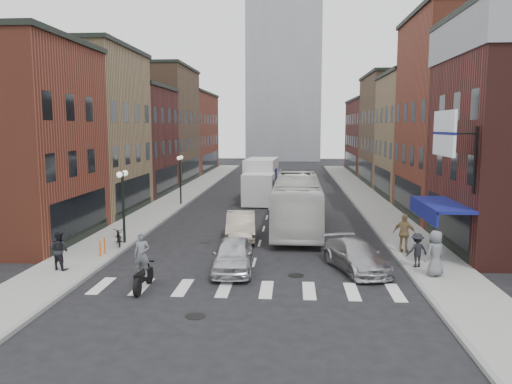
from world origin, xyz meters
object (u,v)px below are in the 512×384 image
streetlamp_near (123,193)px  ped_left_solo (59,250)px  ped_right_c (435,253)px  motorcycle_rider (143,263)px  sedan_left_near (233,255)px  ped_right_a (417,250)px  box_truck (261,181)px  parked_bicycle (119,236)px  billboard_sign (446,135)px  bike_rack (102,247)px  ped_right_b (405,233)px  transit_bus (297,203)px  streetlamp_far (180,170)px  sedan_left_far (241,226)px  curb_car (356,256)px

streetlamp_near → ped_left_solo: streetlamp_near is taller
ped_right_c → motorcycle_rider: bearing=-20.1°
sedan_left_near → ped_right_a: (8.32, 0.77, 0.19)m
box_truck → parked_bicycle: (-6.55, -17.46, -1.16)m
billboard_sign → ped_right_c: (-0.68, -1.59, -4.99)m
bike_rack → sedan_left_near: 7.00m
box_truck → ped_right_a: box_truck is taller
ped_left_solo → ped_right_c: ped_right_c is taller
ped_right_b → ped_left_solo: bearing=43.7°
box_truck → transit_bus: bearing=-71.8°
sedan_left_near → billboard_sign: bearing=3.4°
ped_left_solo → ped_right_b: size_ratio=0.89×
billboard_sign → ped_left_solo: bearing=-174.0°
ped_right_b → transit_bus: bearing=-20.2°
streetlamp_near → ped_left_solo: 5.75m
parked_bicycle → ped_right_b: 15.01m
bike_rack → transit_bus: bearing=38.9°
streetlamp_far → bike_rack: size_ratio=5.14×
ped_right_b → sedan_left_far: bearing=9.3°
streetlamp_near → ped_right_a: streetlamp_near is taller
ped_right_a → motorcycle_rider: bearing=0.4°
streetlamp_far → parked_bicycle: size_ratio=2.17×
billboard_sign → sedan_left_near: (-9.43, -1.02, -5.39)m
streetlamp_far → ped_right_a: streetlamp_far is taller
sedan_left_far → ped_right_b: bearing=-24.9°
box_truck → transit_bus: (3.07, -11.73, -0.11)m
transit_bus → sedan_left_far: bearing=-135.6°
bike_rack → ped_right_c: bearing=-8.8°
transit_bus → ped_right_a: (5.36, -8.89, -0.77)m
sedan_left_near → ped_right_b: (8.34, 3.44, 0.39)m
bike_rack → ped_right_a: 15.12m
ped_right_b → motorcycle_rider: bearing=57.5°
billboard_sign → sedan_left_near: size_ratio=0.85×
transit_bus → sedan_left_far: transit_bus is taller
bike_rack → ped_left_solo: size_ratio=0.45×
box_truck → parked_bicycle: 18.68m
curb_car → ped_right_b: size_ratio=2.31×
sedan_left_near → parked_bicycle: bearing=146.6°
streetlamp_far → sedan_left_near: size_ratio=0.94×
box_truck → ped_right_a: (8.43, -20.62, -0.87)m
motorcycle_rider → transit_bus: 14.03m
bike_rack → ped_right_a: ped_right_a is taller
ped_left_solo → ped_right_c: bearing=-161.4°
bike_rack → ped_right_c: 15.70m
box_truck → motorcycle_rider: bearing=-93.8°
parked_bicycle → ped_right_b: (14.99, -0.49, 0.49)m
transit_bus → streetlamp_far: bearing=137.7°
billboard_sign → streetlamp_far: billboard_sign is taller
bike_rack → curb_car: bearing=-6.0°
streetlamp_near → sedan_left_near: 8.26m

